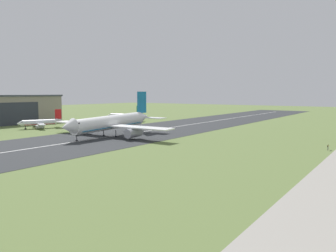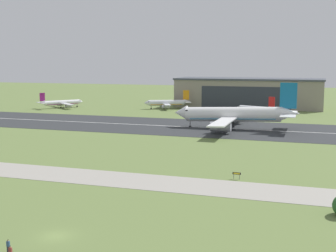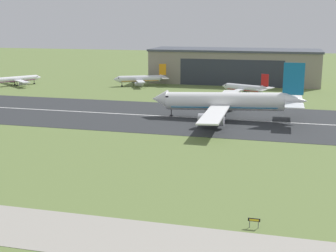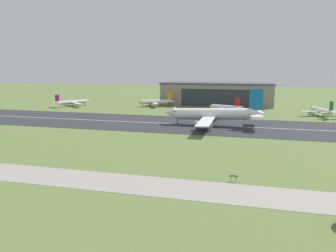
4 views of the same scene
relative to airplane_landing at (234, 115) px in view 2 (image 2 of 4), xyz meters
name	(u,v)px [view 2 (image 2 of 4)]	position (x,y,z in m)	size (l,w,h in m)	color
ground_plane	(176,158)	(-4.23, -56.27, -5.05)	(699.96, 699.96, 0.00)	olive
runway_strip	(222,128)	(-4.23, -0.75, -5.02)	(459.96, 44.93, 0.06)	#2B2D30
runway_centreline	(222,128)	(-4.23, -0.75, -4.98)	(413.97, 0.70, 0.01)	silver
taxiway_road	(140,181)	(-4.23, -80.12, -5.02)	(344.97, 11.93, 0.05)	gray
hangar_building	(249,93)	(-7.04, 81.62, 2.66)	(76.41, 25.04, 15.38)	gray
airplane_landing	(234,115)	(0.00, 0.00, 0.00)	(45.33, 55.60, 16.85)	white
airplane_parked_west	(255,109)	(1.27, 46.46, -2.41)	(21.07, 17.50, 8.66)	silver
airplane_parked_centre	(62,103)	(-99.32, 47.53, -2.33)	(21.76, 22.85, 8.28)	white
airplane_parked_east	(167,103)	(-45.52, 60.40, -1.99)	(24.45, 20.03, 9.49)	silver
runway_sign	(237,174)	(13.97, -72.39, -3.94)	(1.71, 0.13, 1.46)	#4C4C51
spectator_left	(8,246)	(-6.89, -118.63, -4.13)	(0.40, 0.24, 1.75)	#282B38
spectator_right	(10,252)	(-5.24, -120.38, -4.08)	(0.40, 0.24, 1.82)	#282B38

